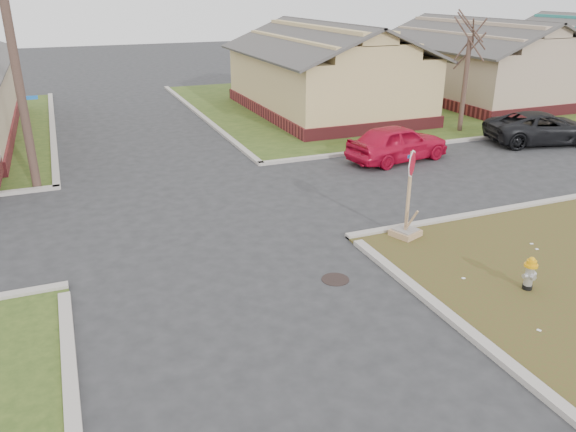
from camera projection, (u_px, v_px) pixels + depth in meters
name	position (u px, v px, depth m)	size (l,w,h in m)	color
ground	(237.00, 287.00, 12.55)	(120.00, 120.00, 0.00)	#28292B
verge_far_right	(484.00, 93.00, 35.64)	(37.00, 19.00, 0.05)	#32491A
curbs	(188.00, 211.00, 16.84)	(80.00, 40.00, 0.12)	#ACA49B
manhole	(335.00, 279.00, 12.89)	(0.64, 0.64, 0.01)	black
side_house_yellow	(325.00, 71.00, 29.36)	(7.60, 11.60, 4.70)	maroon
side_house_tan	(479.00, 62.00, 32.84)	(7.60, 11.60, 4.70)	maroon
utility_pole	(12.00, 43.00, 16.97)	(1.80, 0.28, 9.00)	#3C2A22
tree_mid_right	(465.00, 85.00, 25.36)	(0.22, 0.22, 4.20)	#3C2A22
fire_hydrant	(530.00, 272.00, 12.24)	(0.29, 0.29, 0.78)	black
stop_sign	(407.00, 218.00, 14.87)	(0.67, 0.66, 2.38)	tan
red_sedan	(398.00, 143.00, 21.49)	(1.67, 4.16, 1.42)	red
dark_pickup	(543.00, 128.00, 23.95)	(2.21, 4.78, 1.33)	black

